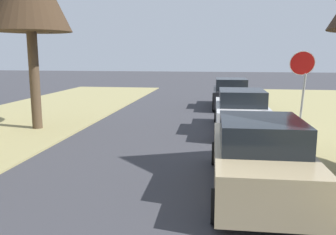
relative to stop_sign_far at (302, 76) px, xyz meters
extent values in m
cylinder|color=#9EA0A5|center=(0.00, -0.22, -1.00)|extent=(0.07, 0.56, 2.21)
cylinder|color=white|center=(0.00, 0.09, 0.41)|extent=(0.81, 0.22, 0.79)
cylinder|color=red|center=(0.00, 0.09, 0.41)|extent=(0.77, 0.22, 0.75)
cylinder|color=#4A3928|center=(-9.55, 0.40, -0.29)|extent=(0.37, 0.37, 3.62)
cylinder|color=#4A3928|center=(-9.01, 0.48, 2.24)|extent=(0.34, 1.23, 1.54)
cylinder|color=#4A3928|center=(-9.30, -0.04, 2.26)|extent=(1.10, 0.72, 1.58)
cylinder|color=#4A3928|center=(-9.54, 1.00, 2.14)|extent=(1.32, 0.19, 1.36)
cube|color=tan|center=(-1.79, -4.75, -1.56)|extent=(1.92, 4.44, 0.85)
cube|color=black|center=(-1.79, -4.97, -0.86)|extent=(1.65, 2.06, 0.56)
cylinder|color=black|center=(-2.70, -3.12, -1.85)|extent=(0.21, 0.60, 0.60)
cylinder|color=black|center=(-0.96, -3.08, -1.85)|extent=(0.21, 0.60, 0.60)
cylinder|color=black|center=(-2.62, -6.42, -1.85)|extent=(0.21, 0.60, 0.60)
cylinder|color=black|center=(-0.88, -6.38, -1.85)|extent=(0.21, 0.60, 0.60)
cube|color=white|center=(-1.85, 1.23, -1.56)|extent=(1.92, 4.44, 0.85)
cube|color=black|center=(-1.84, 1.01, -0.86)|extent=(1.65, 2.06, 0.56)
cylinder|color=black|center=(-2.75, 2.86, -1.85)|extent=(0.21, 0.60, 0.60)
cylinder|color=black|center=(-1.01, 2.90, -1.85)|extent=(0.21, 0.60, 0.60)
cylinder|color=black|center=(-2.68, -0.43, -1.85)|extent=(0.21, 0.60, 0.60)
cylinder|color=black|center=(-0.94, -0.40, -1.85)|extent=(0.21, 0.60, 0.60)
cube|color=black|center=(-2.07, 7.41, -1.56)|extent=(1.92, 4.44, 0.85)
cube|color=black|center=(-2.07, 7.19, -0.86)|extent=(1.65, 2.06, 0.56)
cylinder|color=black|center=(-2.98, 9.04, -1.85)|extent=(0.21, 0.60, 0.60)
cylinder|color=black|center=(-1.24, 9.07, -1.85)|extent=(0.21, 0.60, 0.60)
cylinder|color=black|center=(-2.91, 5.74, -1.85)|extent=(0.21, 0.60, 0.60)
cylinder|color=black|center=(-1.17, 5.78, -1.85)|extent=(0.21, 0.60, 0.60)
camera|label=1|loc=(-2.61, -12.18, 0.69)|focal=38.22mm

